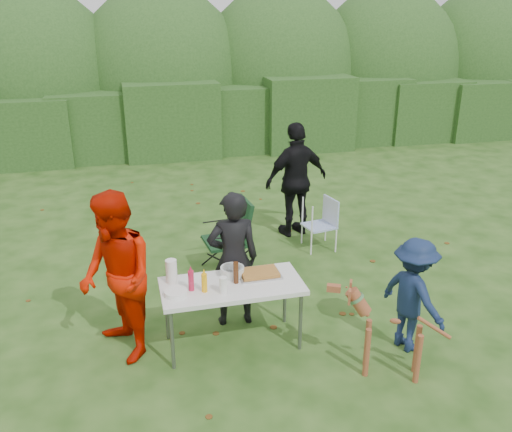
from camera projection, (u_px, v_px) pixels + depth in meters
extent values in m
plane|color=#1E4211|center=(249.00, 329.00, 6.24)|extent=(80.00, 80.00, 0.00)
cube|color=#23471C|center=(171.00, 120.00, 13.14)|extent=(22.00, 1.40, 1.70)
ellipsoid|color=#3D6628|center=(163.00, 80.00, 14.31)|extent=(20.00, 2.60, 3.20)
cube|color=silver|center=(232.00, 286.00, 5.72)|extent=(1.50, 0.70, 0.05)
cylinder|color=slate|center=(172.00, 340.00, 5.45)|extent=(0.04, 0.04, 0.69)
cylinder|color=slate|center=(300.00, 321.00, 5.76)|extent=(0.04, 0.04, 0.69)
cylinder|color=slate|center=(167.00, 311.00, 5.95)|extent=(0.04, 0.04, 0.69)
cylinder|color=slate|center=(285.00, 296.00, 6.27)|extent=(0.04, 0.04, 0.69)
imported|color=black|center=(233.00, 259.00, 6.11)|extent=(0.60, 0.40, 1.62)
imported|color=#C61400|center=(117.00, 278.00, 5.49)|extent=(0.95, 1.06, 1.81)
imported|color=black|center=(296.00, 180.00, 8.51)|extent=(1.14, 0.67, 1.83)
imported|color=#142245|center=(413.00, 295.00, 5.70)|extent=(0.70, 0.93, 1.27)
cube|color=#B7B7BA|center=(260.00, 275.00, 5.89)|extent=(0.45, 0.30, 0.02)
cube|color=#AD712F|center=(260.00, 272.00, 5.88)|extent=(0.40, 0.26, 0.04)
cylinder|color=#F9AD0D|center=(204.00, 283.00, 5.53)|extent=(0.06, 0.06, 0.20)
cylinder|color=#BC1B3E|center=(191.00, 281.00, 5.55)|extent=(0.06, 0.06, 0.22)
cylinder|color=#47230F|center=(236.00, 273.00, 5.70)|extent=(0.06, 0.06, 0.24)
cylinder|color=white|center=(171.00, 271.00, 5.70)|extent=(0.12, 0.12, 0.26)
cylinder|color=white|center=(223.00, 285.00, 5.50)|extent=(0.08, 0.08, 0.18)
cylinder|color=silver|center=(232.00, 271.00, 5.88)|extent=(0.26, 0.26, 0.10)
cylinder|color=white|center=(176.00, 293.00, 5.49)|extent=(0.24, 0.24, 0.05)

